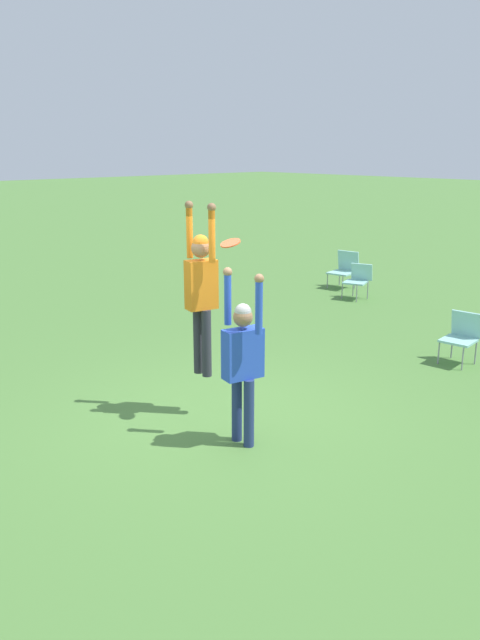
{
  "coord_description": "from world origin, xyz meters",
  "views": [
    {
      "loc": [
        5.52,
        -4.77,
        3.3
      ],
      "look_at": [
        0.22,
        0.13,
        1.3
      ],
      "focal_mm": 35.0,
      "sensor_mm": 36.0,
      "label": 1
    }
  ],
  "objects_px": {
    "person_jumping": "(201,286)",
    "camping_chair_4": "(345,268)",
    "frisbee": "(230,243)",
    "camping_chair_3": "(358,278)",
    "camping_chair_5": "(462,334)",
    "person_defending": "(243,355)"
  },
  "relations": [
    {
      "from": "person_defending",
      "to": "camping_chair_5",
      "type": "height_order",
      "value": "person_defending"
    },
    {
      "from": "person_jumping",
      "to": "camping_chair_4",
      "type": "xyz_separation_m",
      "value": [
        -3.43,
        7.27,
        -1.18
      ]
    },
    {
      "from": "camping_chair_4",
      "to": "camping_chair_5",
      "type": "bearing_deg",
      "value": 137.39
    },
    {
      "from": "person_defending",
      "to": "person_jumping",
      "type": "bearing_deg",
      "value": -90.0
    },
    {
      "from": "person_defending",
      "to": "camping_chair_4",
      "type": "distance_m",
      "value": 8.71
    },
    {
      "from": "person_jumping",
      "to": "camping_chair_4",
      "type": "relative_size",
      "value": 2.43
    },
    {
      "from": "frisbee",
      "to": "camping_chair_4",
      "type": "relative_size",
      "value": 0.27
    },
    {
      "from": "frisbee",
      "to": "camping_chair_3",
      "type": "bearing_deg",
      "value": 114.56
    },
    {
      "from": "camping_chair_3",
      "to": "frisbee",
      "type": "bearing_deg",
      "value": 93.71
    },
    {
      "from": "camping_chair_4",
      "to": "camping_chair_5",
      "type": "relative_size",
      "value": 1.09
    },
    {
      "from": "camping_chair_3",
      "to": "camping_chair_5",
      "type": "relative_size",
      "value": 0.96
    },
    {
      "from": "person_defending",
      "to": "camping_chair_3",
      "type": "xyz_separation_m",
      "value": [
        -3.5,
        6.81,
        -0.61
      ]
    },
    {
      "from": "camping_chair_3",
      "to": "camping_chair_4",
      "type": "height_order",
      "value": "camping_chair_4"
    },
    {
      "from": "person_jumping",
      "to": "camping_chair_4",
      "type": "distance_m",
      "value": 8.12
    },
    {
      "from": "person_defending",
      "to": "camping_chair_5",
      "type": "distance_m",
      "value": 4.49
    },
    {
      "from": "person_defending",
      "to": "camping_chair_3",
      "type": "height_order",
      "value": "person_defending"
    },
    {
      "from": "person_jumping",
      "to": "camping_chair_5",
      "type": "height_order",
      "value": "person_jumping"
    },
    {
      "from": "camping_chair_4",
      "to": "person_jumping",
      "type": "bearing_deg",
      "value": 105.61
    },
    {
      "from": "frisbee",
      "to": "camping_chair_3",
      "type": "xyz_separation_m",
      "value": [
        -2.98,
        6.52,
        -1.78
      ]
    },
    {
      "from": "person_jumping",
      "to": "frisbee",
      "type": "height_order",
      "value": "person_jumping"
    },
    {
      "from": "camping_chair_5",
      "to": "camping_chair_4",
      "type": "bearing_deg",
      "value": -39.48
    },
    {
      "from": "frisbee",
      "to": "camping_chair_5",
      "type": "height_order",
      "value": "frisbee"
    }
  ]
}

